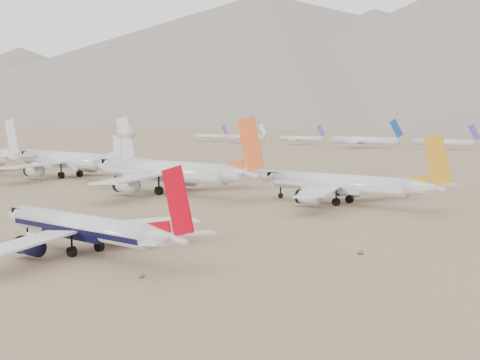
% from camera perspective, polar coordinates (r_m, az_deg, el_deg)
% --- Properties ---
extents(ground, '(7000.00, 7000.00, 0.00)m').
position_cam_1_polar(ground, '(101.78, -18.33, -5.95)').
color(ground, '#836A4C').
rests_on(ground, ground).
extents(main_airliner, '(38.86, 37.96, 13.72)m').
position_cam_1_polar(main_airliner, '(97.59, -12.86, -4.04)').
color(main_airliner, silver).
rests_on(main_airliner, ground).
extents(row2_gold_tail, '(45.22, 44.23, 16.10)m').
position_cam_1_polar(row2_gold_tail, '(149.44, 8.99, -0.38)').
color(row2_gold_tail, silver).
rests_on(row2_gold_tail, ground).
extents(row2_orange_tail, '(55.22, 54.02, 19.70)m').
position_cam_1_polar(row2_orange_tail, '(168.97, -5.92, 0.69)').
color(row2_orange_tail, silver).
rests_on(row2_orange_tail, ground).
extents(row2_white_trijet, '(55.59, 54.33, 19.70)m').
position_cam_1_polar(row2_white_trijet, '(216.56, -14.07, 1.67)').
color(row2_white_trijet, silver).
rests_on(row2_white_trijet, ground).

